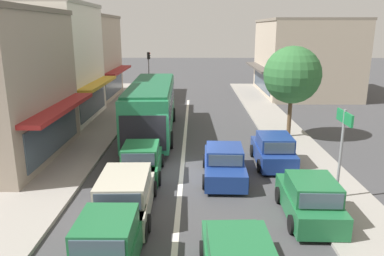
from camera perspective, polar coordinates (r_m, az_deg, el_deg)
The scene contains 18 objects.
ground_plane at distance 17.51m, azimuth -1.57°, elevation -6.71°, with size 140.00×140.00×0.00m, color #3F3F42.
lane_centre_line at distance 21.27m, azimuth -1.21°, elevation -2.72°, with size 0.20×28.00×0.01m, color silver.
sidewalk_left at distance 24.31m, azimuth -17.31°, elevation -0.99°, with size 5.20×44.00×0.14m, color gray.
kerb_right at distance 23.83m, azimuth 14.01°, elevation -1.09°, with size 2.80×44.00×0.12m, color gray.
shopfront_mid_block at distance 28.42m, azimuth -22.16°, elevation 9.06°, with size 8.12×7.93×8.17m.
shopfront_far_end at distance 36.53m, azimuth -17.01°, elevation 10.14°, with size 7.54×8.77×7.64m.
building_right_far at distance 39.36m, azimuth 16.75°, elevation 10.25°, with size 9.30×10.93×7.35m.
city_bus at distance 23.36m, azimuth -6.16°, elevation 3.55°, with size 2.99×10.93×3.23m.
hatchback_queue_far_back at distance 16.92m, azimuth -7.68°, elevation -5.05°, with size 1.90×3.74×1.54m.
wagon_adjacent_lane_lead at distance 13.66m, azimuth -10.06°, elevation -10.01°, with size 2.02×4.54×1.58m.
sedan_behind_bus_near at distance 16.69m, azimuth 4.92°, elevation -5.43°, with size 1.99×4.25×1.47m.
hatchback_queue_gap_filler at distance 11.13m, azimuth -12.56°, elevation -16.54°, with size 1.83×3.71×1.54m.
parked_hatchback_kerb_front at distance 13.83m, azimuth 17.50°, elevation -10.34°, with size 1.89×3.74×1.54m.
parked_hatchback_kerb_second at distance 18.63m, azimuth 12.29°, elevation -3.39°, with size 1.83×3.71×1.54m.
traffic_light_downstreet at distance 37.95m, azimuth -6.60°, elevation 9.39°, with size 0.33×0.24×4.20m.
directional_road_sign at distance 14.95m, azimuth 22.02°, elevation -0.82°, with size 0.10×1.40×3.60m.
street_tree_right at distance 22.81m, azimuth 15.04°, elevation 7.80°, with size 3.35×3.35×5.51m.
pedestrian_with_handbag_near at distance 30.77m, azimuth -9.09°, elevation 4.66°, with size 0.46×0.63×1.63m.
Camera 1 is at (0.60, -16.26, 6.45)m, focal length 35.00 mm.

